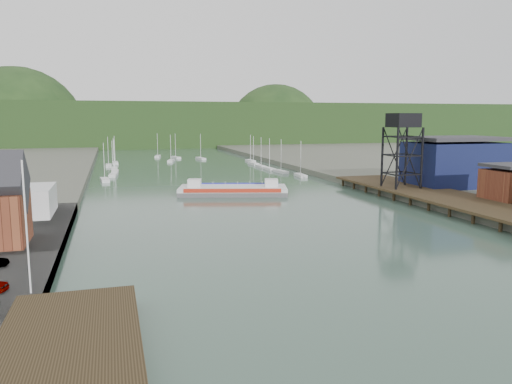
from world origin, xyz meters
TOP-DOWN VIEW (x-y plane):
  - ground at (0.00, 0.00)m, footprint 600.00×600.00m
  - west_stage at (-29.00, 0.00)m, footprint 10.00×18.00m
  - east_pier at (37.00, 45.00)m, footprint 14.00×70.00m
  - flagpole at (-33.00, 10.00)m, footprint 0.16×0.16m
  - lift_tower at (35.00, 58.00)m, footprint 6.50×6.50m
  - blue_shed at (50.00, 60.00)m, footprint 20.50×14.50m
  - marina_sailboats at (0.08, 138.46)m, footprint 57.71×92.65m
  - distant_hills at (-3.98, 301.35)m, footprint 500.00×120.00m
  - chain_ferry at (0.58, 71.70)m, footprint 25.78×15.56m

SIDE VIEW (x-z plane):
  - ground at x=0.00m, z-range 0.00..0.00m
  - marina_sailboats at x=0.08m, z-range -0.10..0.80m
  - west_stage at x=-29.00m, z-range 0.00..1.80m
  - chain_ferry at x=0.58m, z-range -0.74..2.73m
  - east_pier at x=37.00m, z-range 0.67..3.12m
  - blue_shed at x=50.00m, z-range 1.41..12.71m
  - flagpole at x=-33.00m, z-range 1.60..13.60m
  - distant_hills at x=-3.98m, z-range -29.62..50.38m
  - lift_tower at x=35.00m, z-range 7.65..23.65m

